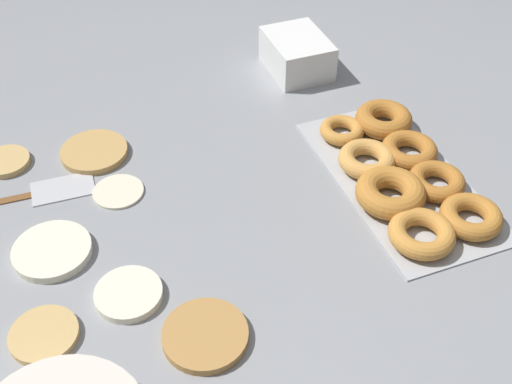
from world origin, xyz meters
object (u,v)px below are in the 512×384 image
Objects in this scene: pancake_0 at (118,191)px; pancake_1 at (52,251)px; pancake_4 at (6,162)px; pancake_6 at (205,335)px; pancake_3 at (129,294)px; pancake_5 at (44,335)px; donut_tray at (402,173)px; container_stack at (297,54)px; spatula at (47,191)px; pancake_2 at (94,152)px.

pancake_1 is (-0.10, 0.12, 0.00)m from pancake_0.
pancake_6 reaches higher than pancake_4.
pancake_3 is at bearing -159.50° from pancake_4.
pancake_4 is 0.39m from pancake_5.
pancake_6 is at bearing 114.28° from donut_tray.
pancake_4 and pancake_5 have the same top height.
pancake_3 is 0.49m from donut_tray.
pancake_3 is 0.66× the size of container_stack.
pancake_6 is 0.40m from spatula.
donut_tray reaches higher than pancake_5.
spatula is at bearing -8.19° from pancake_5.
pancake_1 reaches higher than pancake_2.
pancake_2 reaches higher than pancake_4.
pancake_3 is (-0.22, 0.03, 0.00)m from pancake_0.
pancake_6 reaches higher than pancake_5.
pancake_2 and pancake_6 have the same top height.
donut_tray is at bearing -118.70° from pancake_2.
pancake_0 is at bearing -50.42° from pancake_1.
pancake_5 is (-0.25, 0.15, 0.00)m from pancake_0.
pancake_1 is 0.15m from pancake_5.
donut_tray is 0.59m from spatula.
donut_tray reaches higher than pancake_6.
pancake_2 is 1.01× the size of pancake_6.
container_stack is (0.34, -0.55, 0.03)m from pancake_1.
container_stack reaches higher than pancake_3.
pancake_1 is at bearing -92.01° from spatula.
pancake_4 is at bearing 10.92° from pancake_1.
pancake_4 is at bearing 2.32° from pancake_5.
pancake_6 is 0.68m from container_stack.
donut_tray is (-0.14, -0.45, 0.01)m from pancake_0.
pancake_2 is 0.51× the size of spatula.
pancake_5 is 0.23× the size of donut_tray.
pancake_0 is at bearing 119.70° from container_stack.
pancake_2 is (0.21, -0.10, -0.00)m from pancake_1.
pancake_0 is at bearing -31.55° from pancake_5.
pancake_5 is at bearing -95.91° from spatula.
container_stack reaches higher than pancake_4.
pancake_0 is 0.37× the size of spatula.
pancake_2 is 1.27× the size of pancake_5.
pancake_2 is at bearing 106.30° from container_stack.
container_stack is at bearing -80.31° from pancake_4.
pancake_5 reaches higher than spatula.
pancake_0 is at bearing -130.49° from pancake_4.
pancake_0 is 0.16m from pancake_1.
pancake_6 is 0.44m from donut_tray.
donut_tray reaches higher than pancake_2.
pancake_5 is 0.76m from container_stack.
donut_tray is (0.18, -0.40, 0.01)m from pancake_6.
spatula is (0.26, 0.08, -0.00)m from pancake_3.
container_stack is (0.46, -0.46, 0.03)m from pancake_3.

